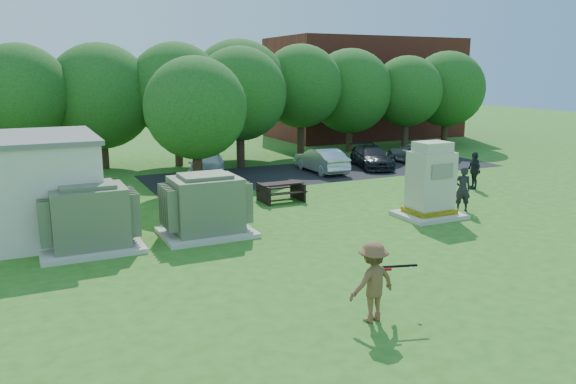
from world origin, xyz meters
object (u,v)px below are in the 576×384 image
picnic_table (281,190)px  car_white (207,165)px  transformer_right (206,206)px  generator_cabinet (431,185)px  car_dark (372,157)px  person_walking_right (474,170)px  person_by_generator (462,189)px  car_silver_b (416,153)px  car_silver_a (321,160)px  transformer_left (89,219)px  batter (373,282)px

picnic_table → car_white: bearing=102.7°
transformer_right → generator_cabinet: size_ratio=1.05×
car_dark → picnic_table: bearing=-129.9°
transformer_right → person_walking_right: bearing=7.9°
person_walking_right → person_by_generator: bearing=-32.7°
car_dark → car_silver_b: size_ratio=0.98×
transformer_right → car_silver_a: (9.24, 8.80, -0.31)m
picnic_table → car_dark: car_dark is taller
transformer_left → generator_cabinet: generator_cabinet is taller
picnic_table → car_silver_a: bearing=47.7°
batter → car_silver_b: 22.43m
generator_cabinet → car_silver_a: size_ratio=0.71×
batter → car_silver_b: size_ratio=0.42×
transformer_right → person_by_generator: transformer_right is taller
person_by_generator → car_dark: bearing=-77.6°
batter → car_white: size_ratio=0.42×
transformer_right → person_walking_right: size_ratio=1.73×
generator_cabinet → car_white: generator_cabinet is taller
transformer_right → car_dark: 15.36m
batter → car_white: bearing=-102.8°
picnic_table → car_dark: bearing=33.6°
batter → car_silver_a: 18.60m
generator_cabinet → person_walking_right: (5.23, 3.24, -0.38)m
picnic_table → car_silver_b: 12.78m
transformer_right → generator_cabinet: generator_cabinet is taller
picnic_table → batter: size_ratio=1.02×
transformer_left → picnic_table: (8.04, 3.43, -0.48)m
generator_cabinet → picnic_table: size_ratio=1.54×
car_dark → car_silver_b: bearing=20.2°
transformer_left → generator_cabinet: size_ratio=1.05×
person_walking_right → transformer_left: bearing=-67.8°
picnic_table → car_silver_b: car_silver_b is taller
transformer_right → car_dark: transformer_right is taller
car_dark → car_silver_b: car_dark is taller
transformer_left → car_dark: transformer_left is taller
person_walking_right → car_silver_a: (-4.28, 6.94, -0.21)m
transformer_left → person_by_generator: (13.72, -1.20, -0.09)m
generator_cabinet → person_by_generator: bearing=5.6°
transformer_right → picnic_table: bearing=38.3°
person_walking_right → car_white: 12.98m
person_by_generator → car_silver_a: (-0.78, 10.00, -0.22)m
transformer_right → transformer_left: bearing=180.0°
batter → generator_cabinet: bearing=-143.8°
generator_cabinet → car_dark: generator_cabinet is taller
batter → car_dark: (11.27, 16.86, -0.29)m
batter → car_white: 17.53m
generator_cabinet → person_walking_right: 6.17m
person_by_generator → car_dark: size_ratio=0.42×
batter → person_by_generator: bearing=-149.3°
car_silver_a → car_silver_b: (6.57, 0.27, -0.06)m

